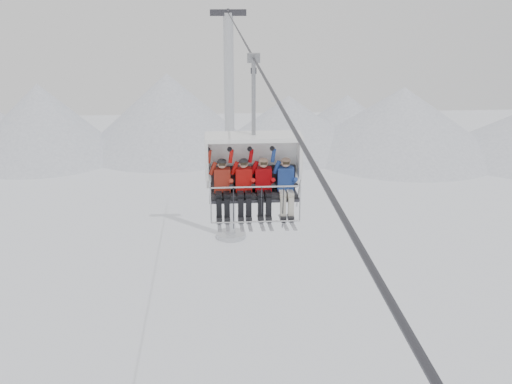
{
  "coord_description": "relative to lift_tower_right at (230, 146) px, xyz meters",
  "views": [
    {
      "loc": [
        -1.01,
        -14.41,
        15.07
      ],
      "look_at": [
        0.0,
        0.0,
        10.25
      ],
      "focal_mm": 45.0,
      "sensor_mm": 36.0,
      "label": 1
    }
  ],
  "objects": [
    {
      "name": "ridgeline",
      "position": [
        -1.58,
        20.05,
        -2.94
      ],
      "size": [
        72.0,
        21.0,
        7.0
      ],
      "color": "silver",
      "rests_on": "ground"
    },
    {
      "name": "haul_cable",
      "position": [
        0.0,
        -22.0,
        7.52
      ],
      "size": [
        0.06,
        50.0,
        0.06
      ],
      "primitive_type": "cylinder",
      "rotation": [
        1.57,
        0.0,
        0.0
      ],
      "color": "#323237",
      "rests_on": "lift_tower_left"
    },
    {
      "name": "chairlift_carrier",
      "position": [
        0.0,
        -21.05,
        4.89
      ],
      "size": [
        2.37,
        1.17,
        3.98
      ],
      "color": "black",
      "rests_on": "haul_cable"
    },
    {
      "name": "skier_far_right",
      "position": [
        0.79,
        -21.35,
        4.43
      ],
      "size": [
        0.41,
        1.69,
        1.62
      ],
      "color": "navy",
      "rests_on": "chairlift_carrier"
    },
    {
      "name": "skier_far_left",
      "position": [
        -0.79,
        -21.35,
        4.43
      ],
      "size": [
        0.41,
        1.69,
        1.62
      ],
      "color": "#A12719",
      "rests_on": "chairlift_carrier"
    },
    {
      "name": "skier_center_left",
      "position": [
        -0.25,
        -21.35,
        4.43
      ],
      "size": [
        0.41,
        1.69,
        1.62
      ],
      "color": "red",
      "rests_on": "chairlift_carrier"
    },
    {
      "name": "skier_center_right",
      "position": [
        0.24,
        -21.35,
        4.43
      ],
      "size": [
        0.41,
        1.69,
        1.62
      ],
      "color": "#A90409",
      "rests_on": "chairlift_carrier"
    },
    {
      "name": "lift_tower_right",
      "position": [
        0.0,
        0.0,
        0.0
      ],
      "size": [
        2.0,
        1.8,
        13.48
      ],
      "color": "#B8BABF",
      "rests_on": "ground"
    }
  ]
}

